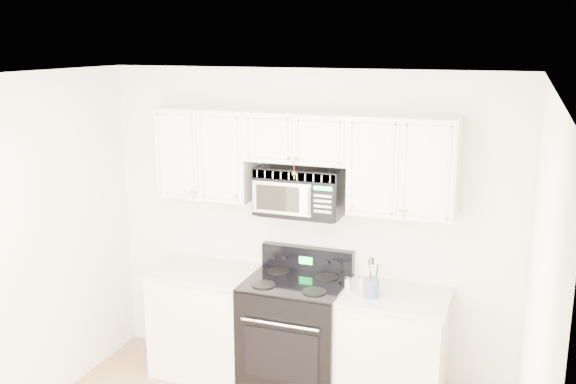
% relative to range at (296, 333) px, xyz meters
% --- Properties ---
extents(room, '(3.51, 3.51, 2.61)m').
position_rel_range_xyz_m(room, '(-0.02, -1.42, 0.82)').
color(room, '#957B53').
rests_on(room, ground).
extents(base_cabinet_left, '(0.86, 0.65, 0.92)m').
position_rel_range_xyz_m(base_cabinet_left, '(-0.82, 0.02, -0.06)').
color(base_cabinet_left, silver).
rests_on(base_cabinet_left, ground).
extents(base_cabinet_right, '(0.86, 0.65, 0.92)m').
position_rel_range_xyz_m(base_cabinet_right, '(0.78, 0.02, -0.06)').
color(base_cabinet_right, silver).
rests_on(base_cabinet_right, ground).
extents(range, '(0.79, 0.72, 1.13)m').
position_rel_range_xyz_m(range, '(0.00, 0.00, 0.00)').
color(range, black).
rests_on(range, ground).
extents(upper_cabinets, '(2.44, 0.37, 0.75)m').
position_rel_range_xyz_m(upper_cabinets, '(-0.02, 0.17, 1.45)').
color(upper_cabinets, silver).
rests_on(upper_cabinets, ground).
extents(microwave, '(0.70, 0.40, 0.38)m').
position_rel_range_xyz_m(microwave, '(-0.02, 0.15, 1.16)').
color(microwave, black).
rests_on(microwave, ground).
extents(utensil_crock, '(0.12, 0.12, 0.31)m').
position_rel_range_xyz_m(utensil_crock, '(0.63, -0.08, 0.51)').
color(utensil_crock, '#44537A').
rests_on(utensil_crock, base_cabinet_right).
extents(shaker_salt, '(0.04, 0.04, 0.10)m').
position_rel_range_xyz_m(shaker_salt, '(0.43, 0.00, 0.49)').
color(shaker_salt, silver).
rests_on(shaker_salt, base_cabinet_right).
extents(shaker_pepper, '(0.04, 0.04, 0.10)m').
position_rel_range_xyz_m(shaker_pepper, '(0.52, 0.06, 0.49)').
color(shaker_pepper, silver).
rests_on(shaker_pepper, base_cabinet_right).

